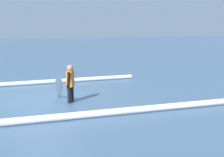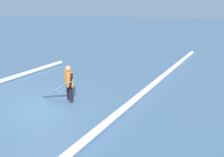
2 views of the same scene
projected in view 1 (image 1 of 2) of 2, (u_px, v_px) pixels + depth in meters
ground_plane at (43, 100)px, 11.61m from camera, size 135.36×135.36×0.00m
surfer at (70, 82)px, 11.24m from camera, size 0.36×0.54×1.37m
surfboard at (59, 87)px, 11.36m from camera, size 0.73×1.98×1.14m
wave_crest_midground at (132, 110)px, 9.81m from camera, size 19.79×1.52×0.22m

